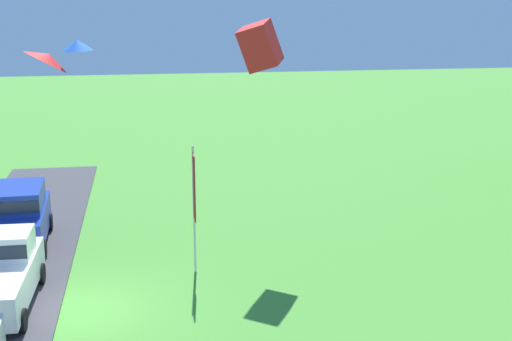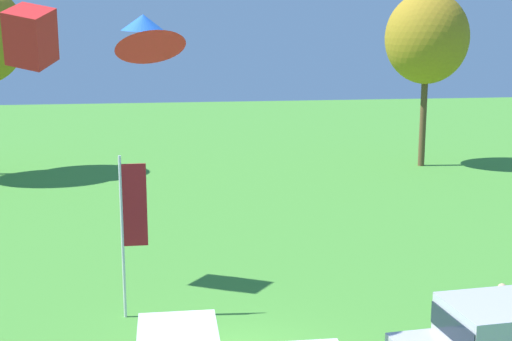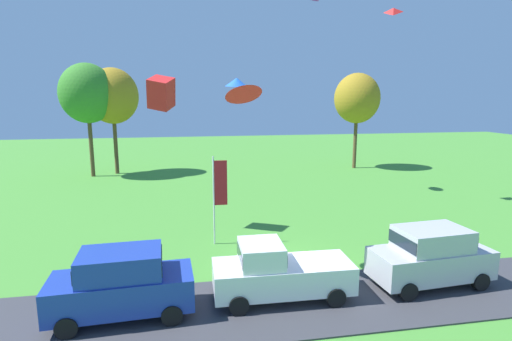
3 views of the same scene
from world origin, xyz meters
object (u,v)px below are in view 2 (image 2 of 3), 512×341
Objects in this scene: cooler_box at (462,338)px; person_watching_sky at (500,316)px; kite_delta_near_flag at (150,41)px; tree_left_of_center at (427,38)px; kite_delta_over_trees at (143,23)px; kite_box_topmost at (31,37)px; flag_banner at (131,216)px.

person_watching_sky is at bearing -26.17° from cooler_box.
cooler_box is at bearing 9.81° from kite_delta_near_flag.
tree_left_of_center is 27.54m from kite_delta_over_trees.
kite_delta_over_trees is at bearing -62.29° from kite_box_topmost.
cooler_box is at bearing -27.79° from kite_box_topmost.
kite_delta_over_trees is at bearing -81.70° from flag_banner.
tree_left_of_center is 17.29× the size of cooler_box.
kite_delta_near_flag is at bearing -82.41° from kite_delta_over_trees.
kite_delta_near_flag reaches higher than cooler_box.
person_watching_sky is 0.18× the size of tree_left_of_center.
kite_box_topmost is at bearing -137.66° from tree_left_of_center.
tree_left_of_center reaches higher than cooler_box.
flag_banner is 5.98m from kite_box_topmost.
flag_banner reaches higher than cooler_box.
kite_delta_near_flag is 0.96m from kite_delta_over_trees.
kite_delta_near_flag is 1.53× the size of kite_delta_over_trees.
kite_delta_near_flag is at bearing -81.84° from flag_banner.
tree_left_of_center is 25.43m from flag_banner.
kite_delta_over_trees is at bearing 97.59° from kite_delta_near_flag.
kite_delta_over_trees is (-8.32, -0.03, 6.95)m from person_watching_sky.
tree_left_of_center reaches higher than kite_delta_over_trees.
cooler_box is 0.36× the size of kite_box_topmost.
cooler_box is (8.06, -3.03, -2.62)m from flag_banner.
tree_left_of_center is at bearing 56.28° from kite_delta_over_trees.
kite_delta_over_trees is (-0.12, 0.88, 0.36)m from kite_delta_near_flag.
person_watching_sky is at bearing -21.10° from flag_banner.
flag_banner is 7.96× the size of cooler_box.
tree_left_of_center reaches higher than kite_delta_near_flag.
tree_left_of_center reaches higher than person_watching_sky.
person_watching_sky is 9.66m from flag_banner.
flag_banner is 6.09m from kite_delta_over_trees.
flag_banner is at bearing 158.90° from person_watching_sky.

